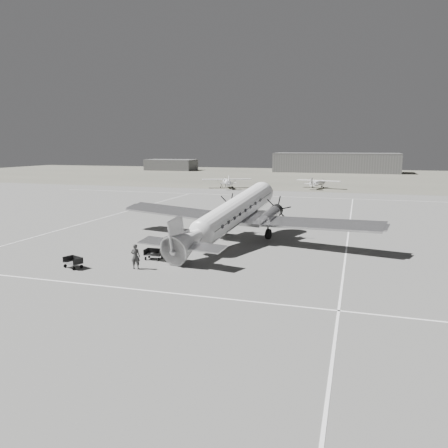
# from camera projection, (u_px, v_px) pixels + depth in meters

# --- Properties ---
(ground) EXTENTS (260.00, 260.00, 0.00)m
(ground) POSITION_uv_depth(u_px,v_px,m) (213.00, 243.00, 40.69)
(ground) COLOR slate
(ground) RESTS_ON ground
(taxi_line_near) EXTENTS (60.00, 0.15, 0.01)m
(taxi_line_near) POSITION_uv_depth(u_px,v_px,m) (143.00, 290.00, 27.51)
(taxi_line_near) COLOR white
(taxi_line_near) RESTS_ON ground
(taxi_line_right) EXTENTS (0.15, 80.00, 0.01)m
(taxi_line_right) POSITION_uv_depth(u_px,v_px,m) (346.00, 252.00, 37.23)
(taxi_line_right) COLOR white
(taxi_line_right) RESTS_ON ground
(taxi_line_left) EXTENTS (0.15, 60.00, 0.01)m
(taxi_line_left) POSITION_uv_depth(u_px,v_px,m) (103.00, 218.00, 55.29)
(taxi_line_left) COLOR white
(taxi_line_left) RESTS_ON ground
(taxi_line_horizon) EXTENTS (90.00, 0.15, 0.01)m
(taxi_line_horizon) POSITION_uv_depth(u_px,v_px,m) (283.00, 197.00, 78.34)
(taxi_line_horizon) COLOR white
(taxi_line_horizon) RESTS_ON ground
(grass_infield) EXTENTS (260.00, 90.00, 0.01)m
(grass_infield) POSITION_uv_depth(u_px,v_px,m) (314.00, 177.00, 130.11)
(grass_infield) COLOR #615F52
(grass_infield) RESTS_ON ground
(hangar_main) EXTENTS (42.00, 14.00, 6.60)m
(hangar_main) POSITION_uv_depth(u_px,v_px,m) (336.00, 163.00, 151.61)
(hangar_main) COLOR slate
(hangar_main) RESTS_ON ground
(shed_secondary) EXTENTS (18.00, 10.00, 4.00)m
(shed_secondary) POSITION_uv_depth(u_px,v_px,m) (171.00, 165.00, 164.43)
(shed_secondary) COLOR #555555
(shed_secondary) RESTS_ON ground
(dc3_airliner) EXTENTS (30.44, 24.03, 5.17)m
(dc3_airliner) POSITION_uv_depth(u_px,v_px,m) (230.00, 216.00, 40.19)
(dc3_airliner) COLOR #B9B8BB
(dc3_airliner) RESTS_ON ground
(light_plane_left) EXTENTS (13.30, 12.20, 2.24)m
(light_plane_left) POSITION_uv_depth(u_px,v_px,m) (227.00, 183.00, 94.25)
(light_plane_left) COLOR white
(light_plane_left) RESTS_ON ground
(light_plane_right) EXTENTS (11.49, 10.19, 2.03)m
(light_plane_right) POSITION_uv_depth(u_px,v_px,m) (318.00, 184.00, 93.31)
(light_plane_right) COLOR white
(light_plane_right) RESTS_ON ground
(baggage_cart_near) EXTENTS (1.51, 1.09, 0.84)m
(baggage_cart_near) POSITION_uv_depth(u_px,v_px,m) (154.00, 254.00, 34.90)
(baggage_cart_near) COLOR #555555
(baggage_cart_near) RESTS_ON ground
(baggage_cart_far) EXTENTS (1.74, 1.50, 0.83)m
(baggage_cart_far) POSITION_uv_depth(u_px,v_px,m) (73.00, 262.00, 32.48)
(baggage_cart_far) COLOR #555555
(baggage_cart_far) RESTS_ON ground
(ground_crew) EXTENTS (0.77, 0.59, 1.88)m
(ground_crew) POSITION_uv_depth(u_px,v_px,m) (136.00, 256.00, 32.14)
(ground_crew) COLOR #313131
(ground_crew) RESTS_ON ground
(ramp_agent) EXTENTS (0.70, 0.86, 1.67)m
(ramp_agent) POSITION_uv_depth(u_px,v_px,m) (167.00, 245.00, 36.34)
(ramp_agent) COLOR #B9B9B7
(ramp_agent) RESTS_ON ground
(passenger) EXTENTS (0.88, 1.04, 1.81)m
(passenger) POSITION_uv_depth(u_px,v_px,m) (181.00, 240.00, 38.08)
(passenger) COLOR silver
(passenger) RESTS_ON ground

